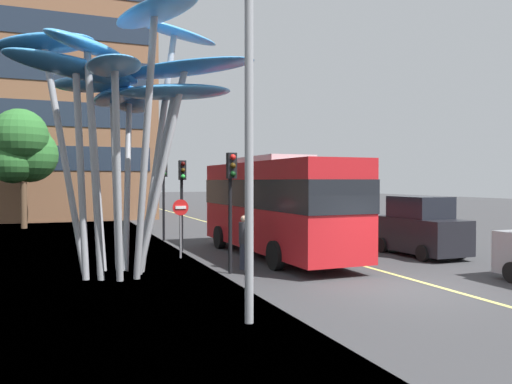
% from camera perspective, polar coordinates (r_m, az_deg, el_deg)
% --- Properties ---
extents(ground, '(120.00, 240.00, 0.10)m').
position_cam_1_polar(ground, '(13.90, 14.14, -11.04)').
color(ground, '#38383A').
extents(red_bus, '(2.82, 10.01, 3.84)m').
position_cam_1_polar(red_bus, '(19.36, 2.09, -1.13)').
color(red_bus, red).
rests_on(red_bus, ground).
extents(leaf_sculpture, '(7.98, 8.60, 8.22)m').
position_cam_1_polar(leaf_sculpture, '(16.60, -15.09, 11.68)').
color(leaf_sculpture, '#9EA0A5').
rests_on(leaf_sculpture, ground).
extents(traffic_light_kerb_near, '(0.28, 0.42, 3.77)m').
position_cam_1_polar(traffic_light_kerb_near, '(15.70, -2.82, 0.63)').
color(traffic_light_kerb_near, black).
rests_on(traffic_light_kerb_near, ground).
extents(traffic_light_kerb_far, '(0.28, 0.42, 3.74)m').
position_cam_1_polar(traffic_light_kerb_far, '(20.97, -8.33, 0.71)').
color(traffic_light_kerb_far, black).
rests_on(traffic_light_kerb_far, ground).
extents(traffic_light_island_mid, '(0.28, 0.42, 3.90)m').
position_cam_1_polar(traffic_light_island_mid, '(24.79, -10.34, 1.04)').
color(traffic_light_island_mid, black).
rests_on(traffic_light_island_mid, ground).
extents(car_parked_mid, '(1.92, 3.97, 2.30)m').
position_cam_1_polar(car_parked_mid, '(20.66, 17.98, -3.90)').
color(car_parked_mid, black).
rests_on(car_parked_mid, ground).
extents(car_parked_far, '(2.09, 4.36, 2.22)m').
position_cam_1_polar(car_parked_far, '(26.17, 7.39, -2.83)').
color(car_parked_far, '#2D5138').
rests_on(car_parked_far, ground).
extents(car_side_street, '(2.03, 4.57, 2.19)m').
position_cam_1_polar(car_side_street, '(32.37, 1.68, -2.06)').
color(car_side_street, maroon).
rests_on(car_side_street, ground).
extents(street_lamp, '(1.60, 0.44, 8.41)m').
position_cam_1_polar(street_lamp, '(10.64, 0.90, 14.21)').
color(street_lamp, gray).
rests_on(street_lamp, ground).
extents(tree_pavement_near, '(4.26, 4.58, 7.28)m').
position_cam_1_polar(tree_pavement_near, '(34.64, -24.97, 4.55)').
color(tree_pavement_near, brown).
rests_on(tree_pavement_near, ground).
extents(pedestrian, '(0.34, 0.34, 1.77)m').
position_cam_1_polar(pedestrian, '(16.65, -1.37, -5.68)').
color(pedestrian, '#2D3342').
rests_on(pedestrian, ground).
extents(no_entry_sign, '(0.60, 0.12, 2.21)m').
position_cam_1_polar(no_entry_sign, '(19.15, -8.51, -3.00)').
color(no_entry_sign, gray).
rests_on(no_entry_sign, ground).
extents(backdrop_building, '(22.45, 12.01, 21.73)m').
position_cam_1_polar(backdrop_building, '(44.83, -26.91, 11.36)').
color(backdrop_building, brown).
rests_on(backdrop_building, ground).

